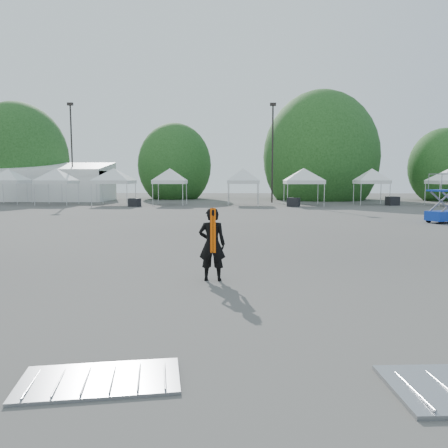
{
  "coord_description": "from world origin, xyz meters",
  "views": [
    {
      "loc": [
        -0.06,
        -11.93,
        2.43
      ],
      "look_at": [
        -0.49,
        -1.17,
        1.3
      ],
      "focal_mm": 35.0,
      "sensor_mm": 36.0,
      "label": 1
    }
  ],
  "objects": [
    {
      "name": "crate_east",
      "position": [
        13.5,
        27.78,
        0.4
      ],
      "size": [
        1.22,
        1.07,
        0.79
      ],
      "primitive_type": "cube",
      "rotation": [
        0.0,
        0.0,
        0.32
      ],
      "color": "black",
      "rests_on": "ground"
    },
    {
      "name": "crate_mid",
      "position": [
        4.42,
        25.77,
        0.38
      ],
      "size": [
        1.21,
        1.09,
        0.77
      ],
      "primitive_type": "cube",
      "rotation": [
        0.0,
        0.0,
        -0.4
      ],
      "color": "black",
      "rests_on": "ground"
    },
    {
      "name": "scissor_lift",
      "position": [
        11.15,
        12.34,
        1.35
      ],
      "size": [
        2.31,
        1.77,
        2.68
      ],
      "rotation": [
        0.0,
        0.0,
        0.41
      ],
      "color": "#0B2097",
      "rests_on": "ground"
    },
    {
      "name": "crate_west",
      "position": [
        -9.26,
        25.23,
        0.35
      ],
      "size": [
        1.08,
        0.95,
        0.71
      ],
      "primitive_type": "cube",
      "rotation": [
        0.0,
        0.0,
        -0.32
      ],
      "color": "black",
      "rests_on": "ground"
    },
    {
      "name": "tent_f",
      "position": [
        5.49,
        27.56,
        3.06
      ],
      "size": [
        4.74,
        4.74,
        3.88
      ],
      "color": "silver",
      "rests_on": "ground"
    },
    {
      "name": "tree_far_e",
      "position": [
        22.0,
        37.0,
        3.63
      ],
      "size": [
        3.84,
        3.84,
        5.84
      ],
      "color": "#382314",
      "rests_on": "ground"
    },
    {
      "name": "tree_mid_w",
      "position": [
        -8.0,
        40.0,
        3.93
      ],
      "size": [
        4.16,
        4.16,
        6.33
      ],
      "color": "#382314",
      "rests_on": "ground"
    },
    {
      "name": "tree_far_w",
      "position": [
        -26.0,
        38.0,
        4.54
      ],
      "size": [
        4.8,
        4.8,
        7.3
      ],
      "color": "#382314",
      "rests_on": "ground"
    },
    {
      "name": "tent_d",
      "position": [
        -6.59,
        27.83,
        3.06
      ],
      "size": [
        4.07,
        4.07,
        3.88
      ],
      "color": "silver",
      "rests_on": "ground"
    },
    {
      "name": "tent_g",
      "position": [
        11.92,
        28.91,
        3.06
      ],
      "size": [
        3.92,
        3.92,
        3.88
      ],
      "color": "silver",
      "rests_on": "ground"
    },
    {
      "name": "tent_b",
      "position": [
        -17.04,
        27.67,
        3.06
      ],
      "size": [
        4.38,
        4.38,
        3.88
      ],
      "color": "silver",
      "rests_on": "ground"
    },
    {
      "name": "barrier_left",
      "position": [
        -1.75,
        -6.99,
        0.03
      ],
      "size": [
        2.03,
        1.28,
        0.06
      ],
      "rotation": [
        0.0,
        0.0,
        0.19
      ],
      "color": "#989A9F",
      "rests_on": "ground"
    },
    {
      "name": "light_pole_west",
      "position": [
        -18.0,
        34.0,
        5.77
      ],
      "size": [
        0.6,
        0.25,
        10.3
      ],
      "color": "black",
      "rests_on": "ground"
    },
    {
      "name": "marquee",
      "position": [
        -22.0,
        35.0,
        1.97
      ],
      "size": [
        15.0,
        6.25,
        4.23
      ],
      "color": "white",
      "rests_on": "ground"
    },
    {
      "name": "tent_e",
      "position": [
        0.1,
        28.17,
        3.06
      ],
      "size": [
        4.09,
        4.09,
        3.88
      ],
      "color": "silver",
      "rests_on": "ground"
    },
    {
      "name": "tree_mid_e",
      "position": [
        9.0,
        39.0,
        4.84
      ],
      "size": [
        5.12,
        5.12,
        7.79
      ],
      "color": "#382314",
      "rests_on": "ground"
    },
    {
      "name": "tent_a",
      "position": [
        -22.23,
        28.99,
        3.06
      ],
      "size": [
        4.35,
        4.35,
        3.88
      ],
      "color": "silver",
      "rests_on": "ground"
    },
    {
      "name": "light_pole_east",
      "position": [
        3.0,
        32.0,
        5.52
      ],
      "size": [
        0.6,
        0.25,
        9.8
      ],
      "color": "black",
      "rests_on": "ground"
    },
    {
      "name": "tent_c",
      "position": [
        -11.65,
        27.47,
        3.06
      ],
      "size": [
        4.74,
        4.74,
        3.88
      ],
      "color": "silver",
      "rests_on": "ground"
    },
    {
      "name": "man",
      "position": [
        -0.75,
        -1.72,
        0.88
      ],
      "size": [
        0.65,
        0.43,
        1.75
      ],
      "rotation": [
        0.0,
        0.0,
        3.12
      ],
      "color": "black",
      "rests_on": "ground"
    },
    {
      "name": "ground",
      "position": [
        0.0,
        0.0,
        0.0
      ],
      "size": [
        120.0,
        120.0,
        0.0
      ],
      "primitive_type": "plane",
      "color": "#474442",
      "rests_on": "ground"
    }
  ]
}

